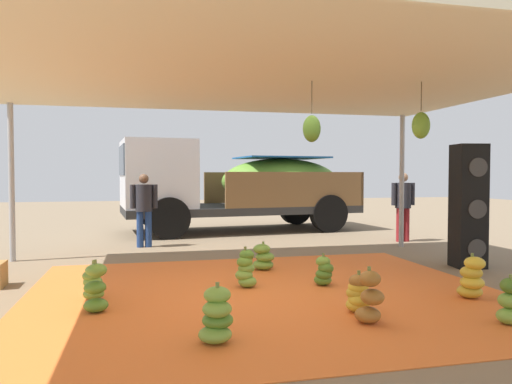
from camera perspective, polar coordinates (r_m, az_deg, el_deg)
name	(u,v)px	position (r m, az deg, el deg)	size (l,w,h in m)	color
ground_plane	(228,256)	(9.22, -3.38, -7.52)	(40.00, 40.00, 0.00)	#7F6B51
tarp_orange	(267,294)	(6.34, 1.35, -11.90)	(6.04, 5.18, 0.01)	orange
tent_canopy	(271,76)	(6.20, 1.73, 13.49)	(8.00, 7.00, 2.85)	#9EA0A5
banana_bunch_0	(509,303)	(5.69, 27.72, -11.49)	(0.34, 0.35, 0.51)	#75A83D
banana_bunch_1	(370,299)	(5.21, 13.29, -12.19)	(0.35, 0.34, 0.58)	#996628
banana_bunch_2	(93,283)	(6.31, -18.63, -10.14)	(0.36, 0.35, 0.48)	#6B9E38
banana_bunch_3	(217,317)	(4.56, -4.66, -14.43)	(0.37, 0.40, 0.55)	#75A83D
banana_bunch_4	(96,290)	(5.76, -18.37, -10.89)	(0.37, 0.37, 0.58)	#518428
banana_bunch_5	(324,272)	(6.79, 8.00, -9.32)	(0.32, 0.34, 0.45)	#518428
banana_bunch_6	(246,270)	(6.63, -1.20, -9.13)	(0.36, 0.35, 0.55)	#75A83D
banana_bunch_7	(358,294)	(5.58, 11.96, -11.72)	(0.36, 0.37, 0.46)	gold
banana_bunch_8	(472,279)	(6.60, 24.09, -9.33)	(0.40, 0.43, 0.56)	gold
banana_bunch_9	(263,258)	(7.80, 0.87, -7.77)	(0.42, 0.41, 0.45)	#6B9E38
cargo_truck_main	(235,185)	(13.11, -2.46, 0.84)	(6.42, 3.01, 2.40)	#2D2D2D
worker_0	(403,201)	(11.54, 16.96, -1.07)	(0.58, 0.35, 1.57)	maroon
worker_1	(144,204)	(10.45, -13.08, -1.44)	(0.57, 0.35, 1.55)	navy
speaker_stack	(468,206)	(8.71, 23.77, -1.52)	(0.53, 0.51, 2.03)	black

